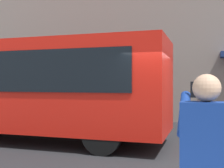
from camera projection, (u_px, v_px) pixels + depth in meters
ground_plane at (177, 157)px, 6.96m from camera, size 60.00×60.00×0.00m
red_bus at (23, 86)px, 9.11m from camera, size 9.05×2.54×3.08m
pedestrian_photographer at (207, 164)px, 2.28m from camera, size 0.53×0.52×1.70m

